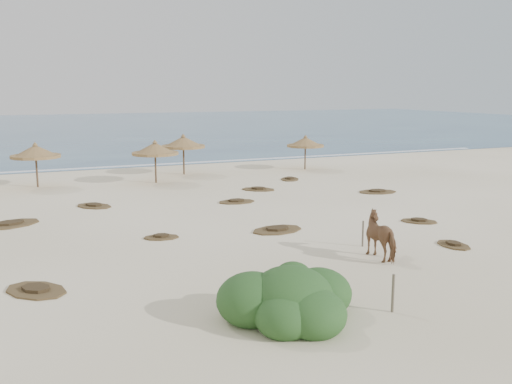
# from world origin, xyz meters

# --- Properties ---
(ground) EXTENTS (160.00, 160.00, 0.00)m
(ground) POSITION_xyz_m (0.00, 0.00, 0.00)
(ground) COLOR white
(ground) RESTS_ON ground
(ocean) EXTENTS (200.00, 100.00, 0.01)m
(ocean) POSITION_xyz_m (0.00, 75.00, 0.00)
(ocean) COLOR navy
(ocean) RESTS_ON ground
(foam_line) EXTENTS (70.00, 0.60, 0.01)m
(foam_line) POSITION_xyz_m (0.00, 26.00, 0.00)
(foam_line) COLOR silver
(foam_line) RESTS_ON ground
(palapa_2) EXTENTS (3.89, 3.89, 2.84)m
(palapa_2) POSITION_xyz_m (-6.87, 18.41, 2.20)
(palapa_2) COLOR brown
(palapa_2) RESTS_ON ground
(palapa_3) EXTENTS (3.83, 3.83, 2.83)m
(palapa_3) POSITION_xyz_m (0.33, 17.14, 2.19)
(palapa_3) COLOR brown
(palapa_3) RESTS_ON ground
(palapa_4) EXTENTS (3.92, 3.92, 2.93)m
(palapa_4) POSITION_xyz_m (3.07, 20.04, 2.27)
(palapa_4) COLOR brown
(palapa_4) RESTS_ON ground
(palapa_5) EXTENTS (3.72, 3.72, 2.64)m
(palapa_5) POSITION_xyz_m (12.29, 18.85, 2.05)
(palapa_5) COLOR brown
(palapa_5) RESTS_ON ground
(horse) EXTENTS (0.94, 1.99, 1.67)m
(horse) POSITION_xyz_m (3.91, -2.73, 0.83)
(horse) COLOR brown
(horse) RESTS_ON ground
(fence_post_near) EXTENTS (0.10, 0.10, 1.09)m
(fence_post_near) POSITION_xyz_m (1.11, -7.09, 0.54)
(fence_post_near) COLOR #685F4E
(fence_post_near) RESTS_ON ground
(fence_post_far) EXTENTS (0.09, 0.09, 1.03)m
(fence_post_far) POSITION_xyz_m (4.12, -1.14, 0.51)
(fence_post_far) COLOR #685F4E
(fence_post_far) RESTS_ON ground
(bush) EXTENTS (3.83, 3.37, 1.72)m
(bush) POSITION_xyz_m (-1.73, -6.48, 0.56)
(bush) COLOR #2F5825
(bush) RESTS_ON ground
(scrub_1) EXTENTS (3.13, 2.68, 0.16)m
(scrub_1) POSITION_xyz_m (-8.51, 8.18, 0.05)
(scrub_1) COLOR brown
(scrub_1) RESTS_ON ground
(scrub_2) EXTENTS (1.64, 1.26, 0.16)m
(scrub_2) POSITION_xyz_m (-2.81, 3.21, 0.05)
(scrub_2) COLOR brown
(scrub_2) RESTS_ON ground
(scrub_3) EXTENTS (2.10, 1.45, 0.16)m
(scrub_3) POSITION_xyz_m (2.79, 8.99, 0.05)
(scrub_3) COLOR brown
(scrub_3) RESTS_ON ground
(scrub_4) EXTENTS (1.95, 1.90, 0.16)m
(scrub_4) POSITION_xyz_m (8.86, 1.31, 0.05)
(scrub_4) COLOR brown
(scrub_4) RESTS_ON ground
(scrub_5) EXTENTS (2.57, 1.94, 0.16)m
(scrub_5) POSITION_xyz_m (11.59, 8.45, 0.05)
(scrub_5) COLOR brown
(scrub_5) RESTS_ON ground
(scrub_7) EXTENTS (2.44, 2.31, 0.16)m
(scrub_7) POSITION_xyz_m (5.42, 12.03, 0.05)
(scrub_7) COLOR brown
(scrub_7) RESTS_ON ground
(scrub_9) EXTENTS (2.59, 1.91, 0.16)m
(scrub_9) POSITION_xyz_m (2.12, 2.45, 0.05)
(scrub_9) COLOR brown
(scrub_9) RESTS_ON ground
(scrub_10) EXTENTS (1.99, 2.22, 0.16)m
(scrub_10) POSITION_xyz_m (8.97, 14.83, 0.05)
(scrub_10) COLOR brown
(scrub_10) RESTS_ON ground
(scrub_11) EXTENTS (2.43, 2.59, 0.16)m
(scrub_11) POSITION_xyz_m (-7.86, -1.46, 0.05)
(scrub_11) COLOR brown
(scrub_11) RESTS_ON ground
(scrub_12) EXTENTS (1.08, 1.60, 0.16)m
(scrub_12) POSITION_xyz_m (7.44, -2.50, 0.05)
(scrub_12) COLOR brown
(scrub_12) RESTS_ON ground
(scrub_13) EXTENTS (2.32, 2.46, 0.16)m
(scrub_13) POSITION_xyz_m (-4.48, 10.87, 0.05)
(scrub_13) COLOR brown
(scrub_13) RESTS_ON ground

